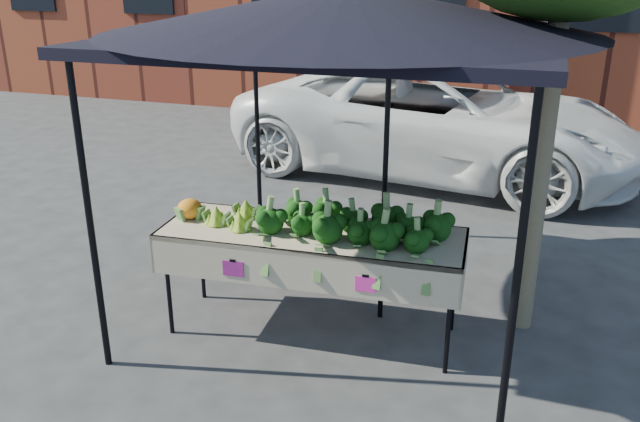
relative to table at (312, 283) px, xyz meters
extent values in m
plane|color=#2D2D2F|center=(0.01, 0.05, -0.45)|extent=(90.00, 90.00, 0.00)
cube|color=#C1AD8E|center=(0.00, 0.00, 0.00)|extent=(2.45, 0.97, 0.90)
cube|color=#F22D8C|center=(-0.51, -0.40, 0.25)|extent=(0.17, 0.01, 0.12)
cube|color=#E72B9C|center=(0.51, -0.40, 0.25)|extent=(0.17, 0.01, 0.12)
ellipsoid|color=black|center=(0.32, 0.03, 0.59)|extent=(1.48, 0.58, 0.28)
ellipsoid|color=#9AB72A|center=(-0.67, -0.01, 0.56)|extent=(0.44, 0.48, 0.21)
ellipsoid|color=orange|center=(-1.05, -0.05, 0.55)|extent=(0.21, 0.21, 0.19)
camera|label=1|loc=(1.59, -4.47, 2.41)|focal=36.63mm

